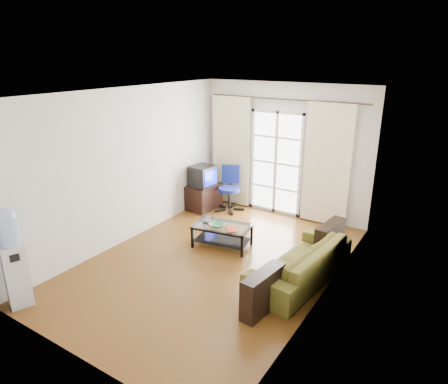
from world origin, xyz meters
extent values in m
plane|color=brown|center=(0.00, 0.00, 0.00)|extent=(5.20, 5.20, 0.00)
plane|color=white|center=(0.00, 0.00, 2.70)|extent=(5.20, 5.20, 0.00)
cube|color=white|center=(0.00, 2.60, 1.35)|extent=(3.60, 0.02, 2.70)
cube|color=white|center=(0.00, -2.60, 1.35)|extent=(3.60, 0.02, 2.70)
cube|color=white|center=(-1.80, 0.00, 1.35)|extent=(0.02, 5.20, 2.70)
cube|color=white|center=(1.80, 0.00, 1.35)|extent=(0.02, 5.20, 2.70)
cube|color=white|center=(-0.15, 2.56, 1.07)|extent=(1.01, 0.02, 2.04)
cube|color=white|center=(-0.15, 2.54, 1.07)|extent=(1.16, 0.06, 2.15)
cylinder|color=#4C3F2D|center=(0.00, 2.50, 2.38)|extent=(3.30, 0.04, 0.04)
cube|color=#F3F3C3|center=(-1.20, 2.48, 1.20)|extent=(0.90, 0.07, 2.35)
cube|color=#F3F3C3|center=(0.95, 2.48, 1.20)|extent=(0.90, 0.07, 2.35)
cube|color=gray|center=(0.80, 2.50, 0.33)|extent=(0.64, 0.12, 0.64)
imported|color=brown|center=(1.37, 0.27, 0.29)|extent=(2.15, 1.21, 0.58)
cube|color=silver|center=(-0.20, 0.56, 0.39)|extent=(1.06, 0.73, 0.01)
cube|color=black|center=(-0.20, 0.56, 0.12)|extent=(0.99, 0.66, 0.01)
cube|color=black|center=(-0.61, 0.23, 0.20)|extent=(0.05, 0.05, 0.39)
cube|color=black|center=(0.30, 0.40, 0.20)|extent=(0.05, 0.05, 0.39)
cube|color=black|center=(-0.70, 0.73, 0.20)|extent=(0.05, 0.05, 0.39)
cube|color=black|center=(0.21, 0.89, 0.20)|extent=(0.05, 0.05, 0.39)
imported|color=#328B48|center=(-0.24, 0.46, 0.43)|extent=(0.32, 0.32, 0.06)
imported|color=maroon|center=(-0.02, 0.42, 0.41)|extent=(0.42, 0.42, 0.02)
cube|color=black|center=(-0.46, 0.48, 0.41)|extent=(0.17, 0.08, 0.02)
cube|color=black|center=(-1.53, 1.88, 0.27)|extent=(0.53, 0.76, 0.54)
cube|color=black|center=(-1.51, 1.82, 0.76)|extent=(0.48, 0.52, 0.44)
cube|color=#0C19E5|center=(-1.28, 1.80, 0.76)|extent=(0.05, 0.38, 0.32)
cube|color=black|center=(-1.69, 1.84, 0.76)|extent=(0.16, 0.33, 0.29)
cylinder|color=black|center=(-1.00, 2.09, 0.24)|extent=(0.05, 0.05, 0.48)
cylinder|color=navy|center=(-1.00, 2.09, 0.47)|extent=(0.46, 0.46, 0.07)
cube|color=navy|center=(-1.09, 2.28, 0.76)|extent=(0.37, 0.20, 0.40)
cube|color=silver|center=(-1.56, -2.35, 0.45)|extent=(0.37, 0.37, 0.90)
cylinder|color=#90B1DF|center=(-1.56, -2.35, 1.08)|extent=(0.28, 0.28, 0.36)
sphere|color=#90B1DF|center=(-1.56, -2.35, 1.26)|extent=(0.28, 0.28, 0.28)
cube|color=black|center=(-1.43, -2.40, 0.76)|extent=(0.08, 0.12, 0.10)
camera|label=1|loc=(3.24, -4.77, 3.21)|focal=32.00mm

